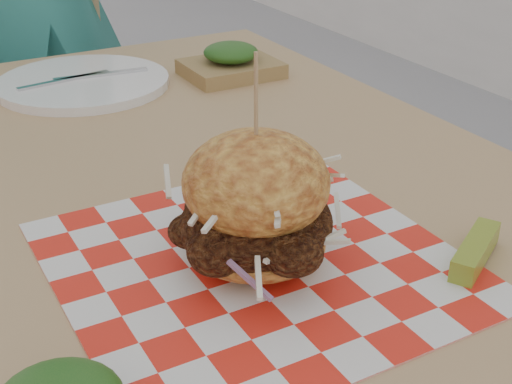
# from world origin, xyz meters

# --- Properties ---
(patio_table) EXTENTS (0.80, 1.20, 0.75)m
(patio_table) POSITION_xyz_m (-0.26, 0.08, 0.67)
(patio_table) COLOR tan
(patio_table) RESTS_ON ground
(patio_chair) EXTENTS (0.47, 0.48, 0.95)m
(patio_chair) POSITION_xyz_m (-0.25, 0.98, 0.55)
(patio_chair) COLOR tan
(patio_chair) RESTS_ON ground
(paper_liner) EXTENTS (0.36, 0.36, 0.00)m
(paper_liner) POSITION_xyz_m (-0.27, -0.10, 0.75)
(paper_liner) COLOR red
(paper_liner) RESTS_ON patio_table
(sandwich) EXTENTS (0.18, 0.18, 0.20)m
(sandwich) POSITION_xyz_m (-0.27, -0.10, 0.81)
(sandwich) COLOR gold
(sandwich) RESTS_ON paper_liner
(pickle_spear) EXTENTS (0.09, 0.07, 0.02)m
(pickle_spear) POSITION_xyz_m (-0.09, -0.20, 0.76)
(pickle_spear) COLOR #9EA22F
(pickle_spear) RESTS_ON paper_liner
(place_setting) EXTENTS (0.27, 0.27, 0.02)m
(place_setting) POSITION_xyz_m (-0.26, 0.48, 0.76)
(place_setting) COLOR white
(place_setting) RESTS_ON patio_table
(kraft_tray) EXTENTS (0.15, 0.12, 0.06)m
(kraft_tray) POSITION_xyz_m (-0.03, 0.42, 0.77)
(kraft_tray) COLOR olive
(kraft_tray) RESTS_ON patio_table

